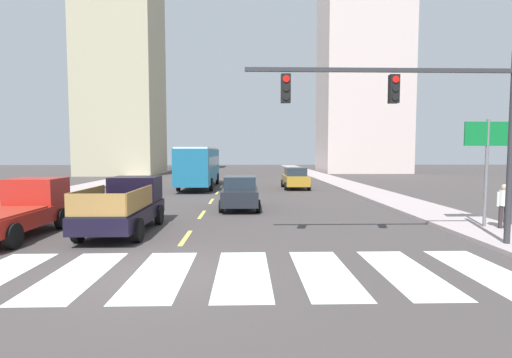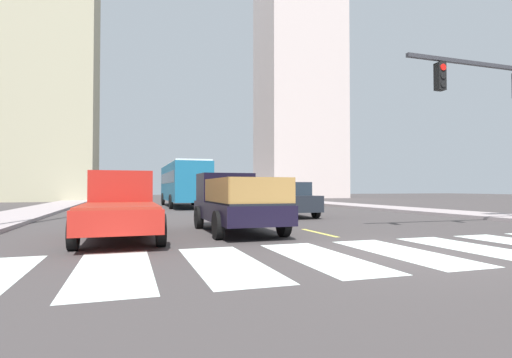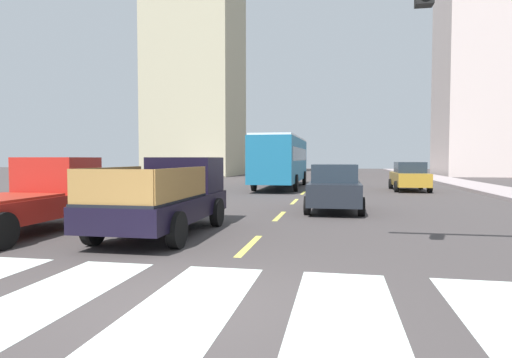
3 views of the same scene
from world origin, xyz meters
The scene contains 27 objects.
ground_plane centered at (0.00, 0.00, 0.00)m, with size 160.00×160.00×0.00m, color #413B3B.
sidewalk_right centered at (11.01, 18.00, 0.07)m, with size 2.90×110.00×0.15m, color #A69797.
sidewalk_left centered at (-11.01, 18.00, 0.07)m, with size 2.90×110.00×0.15m, color #A69797.
crosswalk_stripe_3 centered at (-2.01, 0.00, 0.00)m, with size 1.30×3.93×0.01m, color silver.
crosswalk_stripe_4 centered at (0.00, 0.00, 0.00)m, with size 1.30×3.93×0.01m, color silver.
crosswalk_stripe_5 centered at (2.01, 0.00, 0.00)m, with size 1.30×3.93×0.01m, color silver.
crosswalk_stripe_6 centered at (4.03, 0.00, 0.00)m, with size 1.30×3.93×0.01m, color silver.
crosswalk_stripe_7 centered at (6.04, 0.00, 0.00)m, with size 1.30×3.93×0.01m, color silver.
crosswalk_stripe_8 centered at (8.06, 0.00, 0.00)m, with size 1.30×3.93×0.01m, color silver.
lane_dash_0 centered at (0.00, 4.00, 0.00)m, with size 0.16×2.40×0.01m, color #E0D352.
lane_dash_1 centered at (0.00, 9.00, 0.00)m, with size 0.16×2.40×0.01m, color #E0D352.
lane_dash_2 centered at (0.00, 14.00, 0.00)m, with size 0.16×2.40×0.01m, color #E0D352.
lane_dash_3 centered at (0.00, 19.00, 0.00)m, with size 0.16×2.40×0.01m, color #E0D352.
lane_dash_4 centered at (0.00, 24.00, 0.00)m, with size 0.16×2.40×0.01m, color #E0D352.
lane_dash_5 centered at (0.00, 29.00, 0.00)m, with size 0.16×2.40×0.01m, color #E0D352.
lane_dash_6 centered at (0.00, 34.00, 0.00)m, with size 0.16×2.40×0.01m, color #E0D352.
lane_dash_7 centered at (0.00, 39.00, 0.00)m, with size 0.16×2.40×0.01m, color #E0D352.
pickup_stakebed centered at (-2.44, 5.39, 0.94)m, with size 2.18×5.20×1.96m.
pickup_dark centered at (-6.01, 4.63, 0.92)m, with size 2.18×5.20×1.96m.
city_bus centered at (-1.77, 22.92, 1.95)m, with size 2.72×10.80×3.32m.
sedan_mid centered at (1.79, 10.83, 0.86)m, with size 2.02×4.40×1.72m.
sedan_far centered at (6.09, 21.79, 0.86)m, with size 2.02×4.40×1.72m.
traffic_signal_gantry centered at (7.59, 2.29, 4.17)m, with size 8.19×0.27×6.00m.
direction_sign_green centered at (11.11, 4.99, 3.03)m, with size 1.70×0.12×4.20m.
pedestrian_waiting centered at (11.62, 4.63, 1.12)m, with size 0.53×0.34×1.64m.
tower_tall_centre centered at (19.08, 47.28, 19.07)m, with size 11.87×9.42×38.15m, color beige.
block_mid_left centered at (-14.20, 42.73, 17.29)m, with size 9.51×10.06×34.58m, color tan.
Camera 1 is at (2.10, -9.29, 2.97)m, focal length 27.16 mm.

